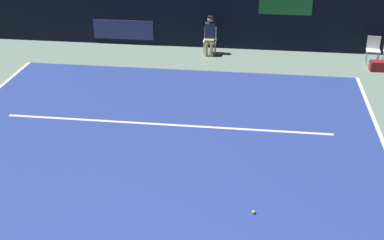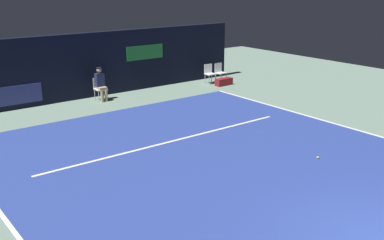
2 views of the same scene
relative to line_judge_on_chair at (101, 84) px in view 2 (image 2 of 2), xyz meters
name	(u,v)px [view 2 (image 2 of 2)]	position (x,y,z in m)	size (l,w,h in m)	color
ground_plane	(219,164)	(-0.55, -7.79, -0.69)	(31.17, 31.17, 0.00)	slate
court_surface	(219,164)	(-0.55, -7.79, -0.68)	(10.71, 12.22, 0.01)	navy
line_sideline_left	(341,125)	(4.76, -7.79, -0.67)	(0.10, 12.22, 0.01)	white
line_sideline_right	(11,228)	(-5.85, -7.79, -0.67)	(0.10, 12.22, 0.01)	white
line_service	(172,141)	(-0.55, -5.66, -0.67)	(8.35, 0.10, 0.01)	white
back_wall	(77,67)	(-0.55, 0.84, 0.61)	(15.27, 0.33, 2.60)	black
line_judge_on_chair	(101,84)	(0.00, 0.00, 0.00)	(0.44, 0.53, 1.32)	white
courtside_chair_near	(220,71)	(5.96, -0.28, -0.18)	(0.45, 0.42, 0.88)	white
courtside_chair_far	(210,73)	(5.42, -0.19, -0.18)	(0.47, 0.45, 0.88)	white
tennis_ball	(318,158)	(1.78, -9.16, -0.64)	(0.07, 0.07, 0.07)	#CCE033
equipment_bag	(224,82)	(5.66, -0.92, -0.53)	(0.84, 0.32, 0.32)	maroon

